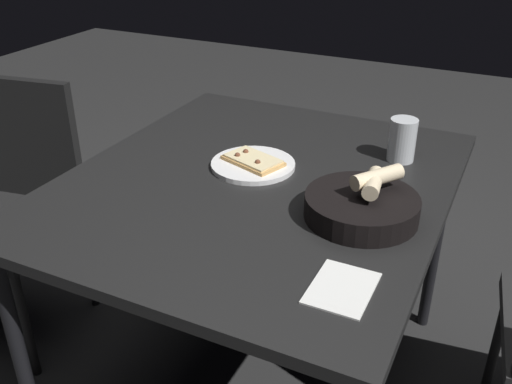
{
  "coord_description": "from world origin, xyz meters",
  "views": [
    {
      "loc": [
        1.27,
        0.61,
        1.45
      ],
      "look_at": [
        0.1,
        0.04,
        0.76
      ],
      "focal_mm": 40.46,
      "sensor_mm": 36.0,
      "label": 1
    }
  ],
  "objects": [
    {
      "name": "dining_table",
      "position": [
        0.0,
        0.0,
        0.69
      ],
      "size": [
        1.16,
        1.0,
        0.74
      ],
      "color": "black",
      "rests_on": "ground"
    },
    {
      "name": "ground",
      "position": [
        0.0,
        0.0,
        0.0
      ],
      "size": [
        8.0,
        8.0,
        0.0
      ],
      "primitive_type": "plane",
      "color": "#262626"
    },
    {
      "name": "bread_basket",
      "position": [
        0.08,
        0.32,
        0.78
      ],
      "size": [
        0.27,
        0.27,
        0.12
      ],
      "color": "black",
      "rests_on": "dining_table"
    },
    {
      "name": "pizza_plate",
      "position": [
        -0.06,
        -0.04,
        0.76
      ],
      "size": [
        0.24,
        0.24,
        0.04
      ],
      "color": "white",
      "rests_on": "dining_table"
    },
    {
      "name": "napkin",
      "position": [
        0.36,
        0.36,
        0.75
      ],
      "size": [
        0.16,
        0.12,
        0.0
      ],
      "color": "white",
      "rests_on": "dining_table"
    },
    {
      "name": "chair_near",
      "position": [
        0.06,
        -0.91,
        0.51
      ],
      "size": [
        0.51,
        0.51,
        0.89
      ],
      "color": "black",
      "rests_on": "ground"
    },
    {
      "name": "beer_glass",
      "position": [
        -0.29,
        0.32,
        0.8
      ],
      "size": [
        0.08,
        0.08,
        0.13
      ],
      "color": "silver",
      "rests_on": "dining_table"
    }
  ]
}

